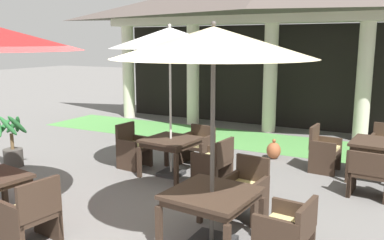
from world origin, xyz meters
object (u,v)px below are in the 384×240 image
Objects in this scene: patio_table_mid_right at (212,198)px; patio_chair_far_back_south at (370,174)px; patio_umbrella_near_foreground at (170,39)px; patio_table_far_back at (380,147)px; patio_chair_mid_right_north at (246,191)px; potted_palm_left_edge at (12,147)px; patio_umbrella_mid_right at (213,45)px; patio_chair_mid_left_east at (30,215)px; patio_chair_near_foreground_west at (133,148)px; patio_chair_near_foreground_north at (198,146)px; patio_table_near_foreground at (171,144)px; patio_chair_far_back_west at (323,151)px; patio_chair_near_foreground_east at (214,163)px; patio_chair_mid_right_east at (287,234)px; terracotta_urn at (274,150)px.

patio_chair_far_back_south reaches higher than patio_table_mid_right.
patio_table_far_back is at bearing 23.69° from patio_umbrella_near_foreground.
patio_table_far_back reaches higher than patio_table_mid_right.
patio_chair_mid_right_north is 5.16m from potted_palm_left_edge.
patio_umbrella_mid_right is at bearing -114.39° from patio_table_far_back.
patio_chair_mid_left_east is 1.02× the size of patio_chair_mid_right_north.
patio_chair_near_foreground_west is 3.63m from patio_table_mid_right.
patio_table_far_back is (3.48, 0.61, 0.26)m from patio_chair_near_foreground_north.
patio_chair_near_foreground_north is 1.36m from patio_chair_near_foreground_west.
patio_table_near_foreground is 0.96× the size of patio_table_far_back.
patio_umbrella_near_foreground reaches higher than patio_table_far_back.
patio_chair_far_back_west is 0.80× the size of potted_palm_left_edge.
patio_chair_near_foreground_east is 2.35m from patio_chair_far_back_west.
patio_chair_near_foreground_west is at bearing 90.00° from patio_chair_near_foreground_east.
patio_chair_near_foreground_north is 0.96× the size of patio_chair_mid_right_east.
terracotta_urn is (-0.46, 4.21, -0.44)m from patio_table_mid_right.
potted_palm_left_edge is at bearing 108.39° from patio_chair_near_foreground_east.
patio_chair_near_foreground_west is 2.50m from potted_palm_left_edge.
patio_umbrella_near_foreground is 6.40× the size of terracotta_urn.
patio_chair_far_back_south is (3.62, 3.79, -0.01)m from patio_chair_mid_left_east.
patio_chair_near_foreground_north is 2.84m from patio_chair_mid_right_north.
patio_umbrella_mid_right is at bearing -116.70° from patio_chair_far_back_south.
patio_chair_far_back_west is (2.46, 0.69, 0.04)m from patio_chair_near_foreground_north.
patio_chair_mid_left_east is 3.15m from patio_chair_mid_right_east.
patio_chair_mid_right_east is at bearing -133.14° from patio_chair_near_foreground_east.
patio_table_far_back is 0.92× the size of potted_palm_left_edge.
patio_chair_far_back_south is (3.50, 0.55, -2.20)m from patio_umbrella_near_foreground.
patio_chair_far_back_west is 1.13× the size of patio_chair_far_back_south.
patio_table_far_back is at bearing 90.00° from patio_chair_far_back_south.
terracotta_urn is at bearing 96.21° from patio_table_mid_right.
patio_chair_near_foreground_west is 1.93m from patio_chair_near_foreground_east.
patio_table_mid_right is at bearing -150.51° from patio_chair_near_foreground_east.
patio_table_near_foreground is at bearing 90.00° from patio_chair_near_foreground_north.
patio_chair_far_back_south is 1.81× the size of terracotta_urn.
patio_chair_mid_left_east is at bearing -151.66° from patio_table_mid_right.
patio_chair_mid_right_north is 0.78× the size of potted_palm_left_edge.
patio_chair_mid_right_north reaches higher than terracotta_urn.
patio_umbrella_near_foreground is at bearing 90.00° from patio_chair_near_foreground_west.
patio_chair_near_foreground_west is at bearing 22.36° from patio_chair_mid_left_east.
patio_chair_near_foreground_north is 3.84m from potted_palm_left_edge.
patio_umbrella_mid_right reaches higher than patio_chair_mid_left_east.
patio_chair_near_foreground_west is at bearing 141.55° from patio_table_mid_right.
patio_chair_near_foreground_north is at bearing 84.53° from patio_umbrella_near_foreground.
patio_chair_near_foreground_east reaches higher than terracotta_urn.
patio_chair_mid_right_east is 0.90× the size of patio_chair_far_back_west.
patio_chair_near_foreground_west reaches higher than terracotta_urn.
patio_chair_mid_right_east reaches higher than terracotta_urn.
patio_chair_mid_left_east is (-0.22, -4.20, 0.03)m from patio_chair_near_foreground_north.
patio_table_near_foreground is 1.29× the size of patio_chair_near_foreground_north.
potted_palm_left_edge reaches higher than terracotta_urn.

